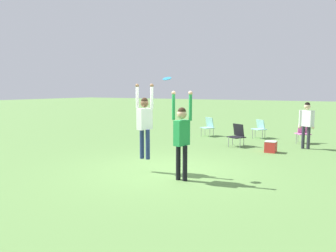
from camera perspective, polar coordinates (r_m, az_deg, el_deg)
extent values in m
plane|color=#608C47|center=(9.25, -0.25, -7.88)|extent=(120.00, 120.00, 0.00)
cylinder|color=navy|center=(9.14, -4.56, -3.13)|extent=(0.12, 0.12, 0.82)
cylinder|color=navy|center=(9.03, -3.55, -3.24)|extent=(0.12, 0.12, 0.82)
cube|color=white|center=(9.00, -4.10, 1.23)|extent=(0.28, 0.46, 0.58)
sphere|color=brown|center=(8.97, -4.12, 3.98)|extent=(0.22, 0.22, 0.22)
sphere|color=black|center=(8.97, -4.12, 4.37)|extent=(0.19, 0.19, 0.19)
cylinder|color=white|center=(9.10, -5.38, 5.07)|extent=(0.08, 0.08, 0.62)
sphere|color=brown|center=(9.10, -5.40, 7.01)|extent=(0.10, 0.10, 0.10)
cylinder|color=white|center=(8.83, -2.84, 5.05)|extent=(0.08, 0.08, 0.62)
sphere|color=brown|center=(8.83, -2.85, 7.05)|extent=(0.10, 0.10, 0.10)
cylinder|color=black|center=(8.31, 1.80, -6.37)|extent=(0.12, 0.12, 0.89)
cylinder|color=black|center=(8.23, 2.97, -6.51)|extent=(0.12, 0.12, 0.89)
cube|color=green|center=(8.13, 2.41, -1.20)|extent=(0.28, 0.45, 0.63)
sphere|color=tan|center=(8.08, 2.42, 2.08)|extent=(0.24, 0.24, 0.24)
sphere|color=black|center=(8.08, 2.42, 2.55)|extent=(0.21, 0.21, 0.21)
cylinder|color=green|center=(8.18, 0.97, 3.43)|extent=(0.08, 0.08, 0.67)
sphere|color=tan|center=(8.17, 0.98, 5.77)|extent=(0.10, 0.10, 0.10)
cylinder|color=green|center=(7.97, 3.92, 3.33)|extent=(0.08, 0.08, 0.67)
sphere|color=tan|center=(7.96, 3.94, 5.74)|extent=(0.10, 0.10, 0.10)
cylinder|color=#2D9EDB|center=(8.60, -0.19, 8.26)|extent=(0.23, 0.22, 0.10)
cylinder|color=gray|center=(15.97, 5.80, -1.05)|extent=(0.02, 0.02, 0.43)
cylinder|color=gray|center=(15.79, 7.29, -1.15)|extent=(0.02, 0.02, 0.43)
cylinder|color=gray|center=(16.38, 6.45, -0.87)|extent=(0.02, 0.02, 0.43)
cylinder|color=gray|center=(16.20, 7.91, -0.97)|extent=(0.02, 0.02, 0.43)
cube|color=#8CC6C1|center=(16.06, 6.87, -0.31)|extent=(0.72, 0.72, 0.04)
cube|color=#8CC6C1|center=(16.26, 7.23, 0.68)|extent=(0.52, 0.36, 0.47)
cylinder|color=gray|center=(13.23, 10.50, -2.75)|extent=(0.02, 0.02, 0.40)
cylinder|color=gray|center=(13.08, 12.44, -2.89)|extent=(0.02, 0.02, 0.40)
cylinder|color=gray|center=(13.66, 11.17, -2.47)|extent=(0.02, 0.02, 0.40)
cylinder|color=gray|center=(13.52, 13.05, -2.61)|extent=(0.02, 0.02, 0.40)
cube|color=black|center=(13.34, 11.81, -1.90)|extent=(0.75, 0.75, 0.04)
cube|color=black|center=(13.55, 12.18, -0.66)|extent=(0.54, 0.38, 0.49)
cylinder|color=gray|center=(14.78, 21.44, -2.08)|extent=(0.02, 0.02, 0.43)
cylinder|color=gray|center=(14.72, 23.12, -2.18)|extent=(0.02, 0.02, 0.43)
cylinder|color=gray|center=(15.21, 21.69, -1.86)|extent=(0.02, 0.02, 0.43)
cylinder|color=gray|center=(15.15, 23.33, -1.96)|extent=(0.02, 0.02, 0.43)
cube|color=#C666A3|center=(14.94, 22.43, -1.27)|extent=(0.72, 0.72, 0.04)
cube|color=#C666A3|center=(15.15, 22.59, -0.33)|extent=(0.48, 0.38, 0.41)
cylinder|color=gray|center=(15.69, 14.50, -1.32)|extent=(0.02, 0.02, 0.45)
cylinder|color=gray|center=(15.58, 16.12, -1.43)|extent=(0.02, 0.02, 0.45)
cylinder|color=gray|center=(16.13, 14.94, -1.13)|extent=(0.02, 0.02, 0.45)
cylinder|color=gray|center=(16.02, 16.52, -1.23)|extent=(0.02, 0.02, 0.45)
cube|color=#8CC6C1|center=(15.83, 15.55, -0.53)|extent=(0.75, 0.75, 0.04)
cube|color=#8CC6C1|center=(16.04, 15.80, 0.34)|extent=(0.49, 0.41, 0.41)
cylinder|color=#2D2D38|center=(13.66, 22.47, -1.85)|extent=(0.12, 0.12, 0.87)
cylinder|color=#2D2D38|center=(13.63, 23.27, -1.90)|extent=(0.12, 0.12, 0.87)
cube|color=white|center=(13.57, 23.01, 1.23)|extent=(0.47, 0.36, 0.62)
sphere|color=beige|center=(13.54, 23.09, 3.15)|extent=(0.24, 0.24, 0.24)
sphere|color=black|center=(13.53, 23.11, 3.42)|extent=(0.20, 0.20, 0.20)
cylinder|color=white|center=(13.60, 22.01, 1.21)|extent=(0.08, 0.08, 0.65)
sphere|color=beige|center=(13.63, 21.95, -0.16)|extent=(0.10, 0.10, 0.10)
cylinder|color=white|center=(13.54, 24.01, 1.10)|extent=(0.08, 0.08, 0.65)
sphere|color=beige|center=(13.57, 23.94, -0.27)|extent=(0.10, 0.10, 0.10)
cube|color=red|center=(12.48, 17.45, -3.51)|extent=(0.38, 0.39, 0.39)
cube|color=silver|center=(12.45, 17.48, -2.58)|extent=(0.39, 0.40, 0.02)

